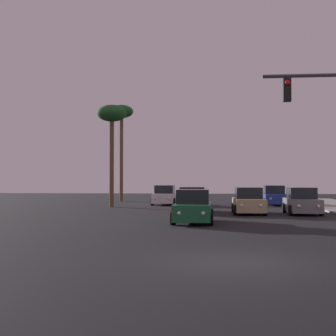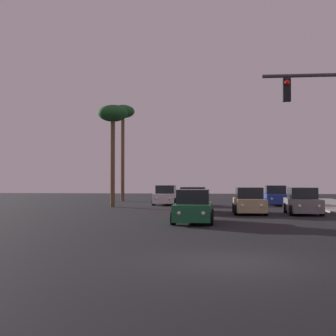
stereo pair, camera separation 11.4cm
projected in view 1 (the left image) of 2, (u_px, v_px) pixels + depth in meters
The scene contains 9 objects.
ground_plane at pixel (234, 262), 12.40m from camera, with size 120.00×120.00×0.00m, color black.
car_blue at pixel (274, 196), 39.78m from camera, with size 2.04×4.33×1.68m.
car_green at pixel (193, 208), 23.68m from camera, with size 2.04×4.32×1.68m.
car_tan at pixel (248, 202), 29.86m from camera, with size 2.04×4.33×1.68m.
car_red at pixel (193, 201), 31.28m from camera, with size 2.04×4.32×1.68m.
car_white at pixel (165, 196), 40.64m from camera, with size 2.04×4.32×1.68m.
car_grey at pixel (302, 202), 29.51m from camera, with size 2.04×4.31×1.68m.
palm_tree_far at pixel (121, 117), 47.39m from camera, with size 2.40×2.40×9.76m.
palm_tree_mid at pixel (112, 119), 37.29m from camera, with size 2.40×2.40×8.14m.
Camera 1 is at (-0.54, -12.57, 2.19)m, focal length 50.00 mm.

